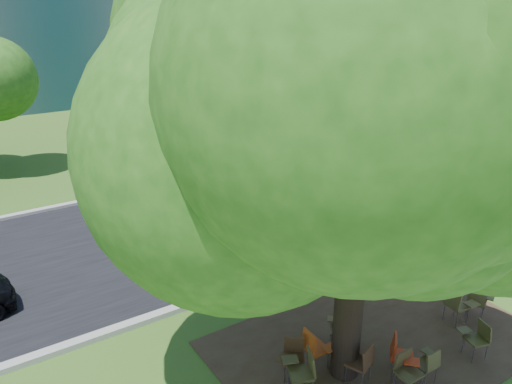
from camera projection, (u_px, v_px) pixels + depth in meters
ground at (327, 346)px, 10.93m from camera, size 160.00×160.00×0.00m
dirt_patch at (376, 342)px, 11.04m from camera, size 7.00×4.50×0.03m
asphalt_road at (188, 229)px, 16.39m from camera, size 80.00×8.00×0.04m
kerb_near at (253, 282)px, 13.25m from camera, size 80.00×0.25×0.14m
kerb_far at (142, 190)px, 19.58m from camera, size 80.00×0.25×0.14m
bg_tree_3 at (270, 43)px, 24.07m from camera, size 5.60×5.60×7.84m
bg_tree_4 at (399, 51)px, 27.59m from camera, size 5.00×5.00×6.85m
main_tree at (364, 115)px, 8.20m from camera, size 7.20×7.20×8.95m
school_bus at (428, 167)px, 17.49m from camera, size 11.14×2.72×2.71m
chair_2 at (362, 360)px, 9.70m from camera, size 0.62×0.70×0.91m
chair_3 at (406, 369)px, 9.49m from camera, size 0.58×0.52×0.89m
chair_4 at (429, 362)px, 9.74m from camera, size 0.52×0.47×0.80m
chair_5 at (400, 353)px, 9.85m from camera, size 0.63×0.80×0.93m
chair_6 at (478, 336)px, 10.45m from camera, size 0.51×0.65×0.84m
chair_7 at (478, 299)px, 11.67m from camera, size 0.70×0.59×0.87m
chair_8 at (304, 368)px, 9.44m from camera, size 0.61×0.78×0.95m
chair_9 at (292, 354)px, 9.90m from camera, size 0.74×0.59×0.87m
chair_10 at (315, 346)px, 10.06m from camera, size 0.54×0.61×0.93m
chair_11 at (342, 327)px, 10.75m from camera, size 0.56×0.71×0.82m
chair_12 at (457, 303)px, 11.47m from camera, size 0.55×0.63×0.94m
chair_13 at (448, 277)px, 12.73m from camera, size 0.56×0.45×0.77m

